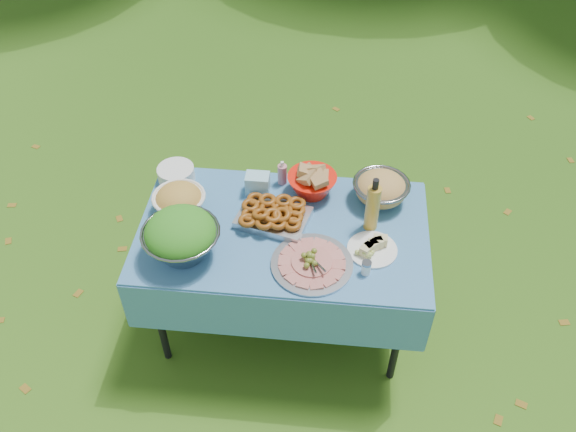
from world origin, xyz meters
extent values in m
plane|color=#16390A|center=(0.00, 0.00, 0.00)|extent=(80.00, 80.00, 0.00)
cube|color=#77BBE5|center=(0.00, 0.00, 0.38)|extent=(1.46, 0.86, 0.76)
cylinder|color=white|center=(-0.62, 0.32, 0.80)|extent=(0.22, 0.22, 0.08)
cube|color=#9ADAEF|center=(-0.16, 0.27, 0.82)|extent=(0.13, 0.09, 0.11)
cylinder|color=#CB7B85|center=(-0.04, 0.35, 0.83)|extent=(0.06, 0.06, 0.14)
cube|color=#B7B7BC|center=(-0.06, 0.06, 0.80)|extent=(0.40, 0.33, 0.08)
cylinder|color=#ACADB3|center=(0.16, -0.22, 0.81)|extent=(0.43, 0.43, 0.09)
cylinder|color=gold|center=(0.44, 0.06, 0.92)|extent=(0.09, 0.09, 0.32)
cylinder|color=white|center=(0.45, -0.10, 0.79)|extent=(0.32, 0.32, 0.07)
cylinder|color=white|center=(0.42, -0.25, 0.80)|extent=(0.05, 0.05, 0.07)
camera|label=1|loc=(0.24, -2.13, 2.97)|focal=38.00mm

